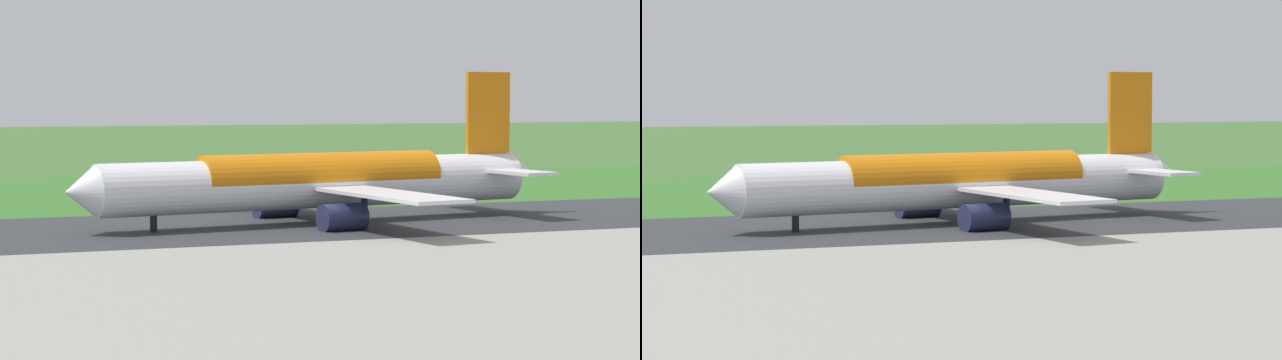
% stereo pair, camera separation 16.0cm
% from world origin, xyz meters
% --- Properties ---
extents(ground_plane, '(800.00, 800.00, 0.00)m').
position_xyz_m(ground_plane, '(0.00, 0.00, 0.00)').
color(ground_plane, '#3D662D').
extents(runway_asphalt, '(600.00, 30.85, 0.06)m').
position_xyz_m(runway_asphalt, '(0.00, 0.00, 0.03)').
color(runway_asphalt, '#2D3033').
rests_on(runway_asphalt, ground).
extents(grass_verge_foreground, '(600.00, 80.00, 0.04)m').
position_xyz_m(grass_verge_foreground, '(0.00, -39.02, 0.02)').
color(grass_verge_foreground, '#346B27').
rests_on(grass_verge_foreground, ground).
extents(airliner_main, '(54.09, 44.41, 15.88)m').
position_xyz_m(airliner_main, '(14.21, -0.05, 4.35)').
color(airliner_main, white).
rests_on(airliner_main, ground).
extents(no_stopping_sign, '(0.60, 0.10, 2.54)m').
position_xyz_m(no_stopping_sign, '(-12.60, -41.66, 1.51)').
color(no_stopping_sign, slate).
rests_on(no_stopping_sign, ground).
extents(traffic_cone_orange, '(0.40, 0.40, 0.55)m').
position_xyz_m(traffic_cone_orange, '(-8.33, -39.09, 0.28)').
color(traffic_cone_orange, orange).
rests_on(traffic_cone_orange, ground).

